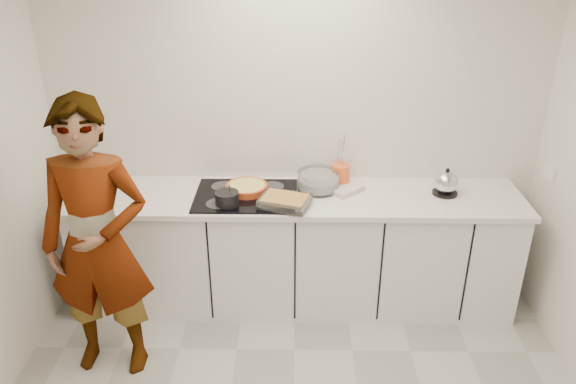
{
  "coord_description": "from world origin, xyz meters",
  "views": [
    {
      "loc": [
        -0.0,
        -2.3,
        2.68
      ],
      "look_at": [
        -0.05,
        1.05,
        1.05
      ],
      "focal_mm": 35.0,
      "sensor_mm": 36.0,
      "label": 1
    }
  ],
  "objects_px": {
    "mixing_bowl": "(318,181)",
    "kettle": "(446,183)",
    "baking_dish": "(285,201)",
    "utensil_crock": "(340,175)",
    "tart_dish": "(247,188)",
    "saucepan": "(227,198)",
    "hob": "(246,196)",
    "cook": "(97,244)"
  },
  "relations": [
    {
      "from": "tart_dish",
      "to": "utensil_crock",
      "type": "height_order",
      "value": "utensil_crock"
    },
    {
      "from": "utensil_crock",
      "to": "cook",
      "type": "xyz_separation_m",
      "value": [
        -1.53,
        -0.85,
        -0.08
      ]
    },
    {
      "from": "tart_dish",
      "to": "saucepan",
      "type": "height_order",
      "value": "saucepan"
    },
    {
      "from": "kettle",
      "to": "tart_dish",
      "type": "bearing_deg",
      "value": 179.96
    },
    {
      "from": "saucepan",
      "to": "kettle",
      "type": "relative_size",
      "value": 1.0
    },
    {
      "from": "hob",
      "to": "saucepan",
      "type": "bearing_deg",
      "value": -128.18
    },
    {
      "from": "tart_dish",
      "to": "mixing_bowl",
      "type": "xyz_separation_m",
      "value": [
        0.51,
        0.06,
        0.02
      ]
    },
    {
      "from": "baking_dish",
      "to": "cook",
      "type": "xyz_separation_m",
      "value": [
        -1.13,
        -0.5,
        -0.04
      ]
    },
    {
      "from": "utensil_crock",
      "to": "kettle",
      "type": "bearing_deg",
      "value": -9.99
    },
    {
      "from": "hob",
      "to": "cook",
      "type": "distance_m",
      "value": 1.08
    },
    {
      "from": "kettle",
      "to": "hob",
      "type": "bearing_deg",
      "value": -177.58
    },
    {
      "from": "tart_dish",
      "to": "saucepan",
      "type": "distance_m",
      "value": 0.24
    },
    {
      "from": "baking_dish",
      "to": "utensil_crock",
      "type": "bearing_deg",
      "value": 41.28
    },
    {
      "from": "mixing_bowl",
      "to": "kettle",
      "type": "bearing_deg",
      "value": -3.99
    },
    {
      "from": "tart_dish",
      "to": "cook",
      "type": "xyz_separation_m",
      "value": [
        -0.85,
        -0.72,
        -0.04
      ]
    },
    {
      "from": "mixing_bowl",
      "to": "kettle",
      "type": "distance_m",
      "value": 0.91
    },
    {
      "from": "utensil_crock",
      "to": "cook",
      "type": "distance_m",
      "value": 1.75
    },
    {
      "from": "cook",
      "to": "utensil_crock",
      "type": "bearing_deg",
      "value": 30.75
    },
    {
      "from": "hob",
      "to": "baking_dish",
      "type": "xyz_separation_m",
      "value": [
        0.28,
        -0.16,
        0.04
      ]
    },
    {
      "from": "tart_dish",
      "to": "cook",
      "type": "bearing_deg",
      "value": -139.46
    },
    {
      "from": "mixing_bowl",
      "to": "kettle",
      "type": "height_order",
      "value": "kettle"
    },
    {
      "from": "hob",
      "to": "mixing_bowl",
      "type": "xyz_separation_m",
      "value": [
        0.51,
        0.12,
        0.06
      ]
    },
    {
      "from": "mixing_bowl",
      "to": "tart_dish",
      "type": "bearing_deg",
      "value": -173.1
    },
    {
      "from": "saucepan",
      "to": "tart_dish",
      "type": "bearing_deg",
      "value": 60.84
    },
    {
      "from": "mixing_bowl",
      "to": "utensil_crock",
      "type": "xyz_separation_m",
      "value": [
        0.17,
        0.07,
        0.02
      ]
    },
    {
      "from": "cook",
      "to": "baking_dish",
      "type": "bearing_deg",
      "value": 25.57
    },
    {
      "from": "kettle",
      "to": "saucepan",
      "type": "bearing_deg",
      "value": -172.27
    },
    {
      "from": "saucepan",
      "to": "mixing_bowl",
      "type": "relative_size",
      "value": 0.51
    },
    {
      "from": "tart_dish",
      "to": "kettle",
      "type": "height_order",
      "value": "kettle"
    },
    {
      "from": "kettle",
      "to": "cook",
      "type": "relative_size",
      "value": 0.11
    },
    {
      "from": "tart_dish",
      "to": "kettle",
      "type": "bearing_deg",
      "value": -0.04
    },
    {
      "from": "kettle",
      "to": "utensil_crock",
      "type": "distance_m",
      "value": 0.75
    },
    {
      "from": "saucepan",
      "to": "mixing_bowl",
      "type": "xyz_separation_m",
      "value": [
        0.63,
        0.27,
        0.01
      ]
    },
    {
      "from": "tart_dish",
      "to": "saucepan",
      "type": "bearing_deg",
      "value": -119.16
    },
    {
      "from": "baking_dish",
      "to": "mixing_bowl",
      "type": "bearing_deg",
      "value": 50.41
    },
    {
      "from": "hob",
      "to": "baking_dish",
      "type": "height_order",
      "value": "baking_dish"
    },
    {
      "from": "baking_dish",
      "to": "cook",
      "type": "bearing_deg",
      "value": -155.94
    },
    {
      "from": "tart_dish",
      "to": "mixing_bowl",
      "type": "bearing_deg",
      "value": 6.9
    },
    {
      "from": "saucepan",
      "to": "mixing_bowl",
      "type": "height_order",
      "value": "saucepan"
    },
    {
      "from": "baking_dish",
      "to": "utensil_crock",
      "type": "distance_m",
      "value": 0.53
    },
    {
      "from": "hob",
      "to": "baking_dish",
      "type": "distance_m",
      "value": 0.32
    },
    {
      "from": "mixing_bowl",
      "to": "utensil_crock",
      "type": "distance_m",
      "value": 0.18
    }
  ]
}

